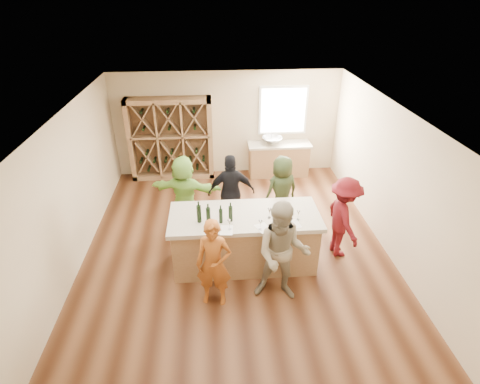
{
  "coord_description": "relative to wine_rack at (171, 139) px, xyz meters",
  "views": [
    {
      "loc": [
        -0.39,
        -6.15,
        4.74
      ],
      "look_at": [
        0.1,
        0.2,
        1.15
      ],
      "focal_mm": 28.0,
      "sensor_mm": 36.0,
      "label": 1
    }
  ],
  "objects": [
    {
      "name": "tasting_counter_base",
      "position": [
        1.63,
        -3.79,
        -0.6
      ],
      "size": [
        2.6,
        1.0,
        1.0
      ],
      "primitive_type": "cube",
      "color": "#926B45",
      "rests_on": "floor"
    },
    {
      "name": "wine_bottle_b",
      "position": [
        0.98,
        -4.01,
        0.14
      ],
      "size": [
        0.09,
        0.09,
        0.31
      ],
      "primitive_type": "cylinder",
      "rotation": [
        0.0,
        0.0,
        -0.24
      ],
      "color": "black",
      "rests_on": "tasting_counter_top"
    },
    {
      "name": "person_near_left",
      "position": [
        1.05,
        -4.75,
        -0.3
      ],
      "size": [
        0.64,
        0.52,
        1.59
      ],
      "primitive_type": "imported",
      "rotation": [
        0.0,
        0.0,
        -0.17
      ],
      "color": "#994C19",
      "rests_on": "floor"
    },
    {
      "name": "wall_right",
      "position": [
        4.55,
        -3.27,
        0.3
      ],
      "size": [
        0.1,
        7.0,
        2.8
      ],
      "primitive_type": "cube",
      "color": "beige",
      "rests_on": "ground"
    },
    {
      "name": "wine_glass_e",
      "position": [
        2.55,
        -4.01,
        0.07
      ],
      "size": [
        0.08,
        0.08,
        0.17
      ],
      "primitive_type": "cone",
      "rotation": [
        0.0,
        0.0,
        -0.24
      ],
      "color": "white",
      "rests_on": "tasting_counter_top"
    },
    {
      "name": "wall_back",
      "position": [
        1.5,
        0.28,
        0.3
      ],
      "size": [
        6.0,
        0.1,
        2.8
      ],
      "primitive_type": "cube",
      "color": "beige",
      "rests_on": "ground"
    },
    {
      "name": "ceiling",
      "position": [
        1.5,
        -3.27,
        1.75
      ],
      "size": [
        6.0,
        7.0,
        0.1
      ],
      "primitive_type": "cube",
      "color": "white",
      "rests_on": "ground"
    },
    {
      "name": "floor",
      "position": [
        1.5,
        -3.27,
        -1.15
      ],
      "size": [
        6.0,
        7.0,
        0.1
      ],
      "primitive_type": "cube",
      "color": "#55301B",
      "rests_on": "ground"
    },
    {
      "name": "tasting_menu_b",
      "position": [
        1.91,
        -4.22,
        -0.02
      ],
      "size": [
        0.3,
        0.34,
        0.0
      ],
      "primitive_type": "cube",
      "rotation": [
        0.0,
        0.0,
        0.4
      ],
      "color": "white",
      "rests_on": "tasting_counter_top"
    },
    {
      "name": "wine_rack",
      "position": [
        0.0,
        0.0,
        0.0
      ],
      "size": [
        2.2,
        0.45,
        2.2
      ],
      "primitive_type": "cube",
      "color": "#926B45",
      "rests_on": "floor"
    },
    {
      "name": "tasting_counter_top",
      "position": [
        1.63,
        -3.79,
        -0.06
      ],
      "size": [
        2.72,
        1.12,
        0.08
      ],
      "primitive_type": "cube",
      "color": "#B9AE98",
      "rests_on": "tasting_counter_base"
    },
    {
      "name": "wall_left",
      "position": [
        -1.55,
        -3.27,
        0.3
      ],
      "size": [
        0.1,
        7.0,
        2.8
      ],
      "primitive_type": "cube",
      "color": "beige",
      "rests_on": "ground"
    },
    {
      "name": "tasting_menu_a",
      "position": [
        1.28,
        -4.24,
        -0.02
      ],
      "size": [
        0.24,
        0.31,
        0.0
      ],
      "primitive_type": "cube",
      "rotation": [
        0.0,
        0.0,
        -0.09
      ],
      "color": "white",
      "rests_on": "tasting_counter_top"
    },
    {
      "name": "wine_glass_d",
      "position": [
        2.06,
        -3.91,
        0.08
      ],
      "size": [
        0.08,
        0.08,
        0.2
      ],
      "primitive_type": "cone",
      "rotation": [
        0.0,
        0.0,
        -0.04
      ],
      "color": "white",
      "rests_on": "tasting_counter_top"
    },
    {
      "name": "wine_glass_a",
      "position": [
        1.34,
        -4.23,
        0.08
      ],
      "size": [
        0.1,
        0.1,
        0.2
      ],
      "primitive_type": "cone",
      "rotation": [
        0.0,
        0.0,
        -0.36
      ],
      "color": "white",
      "rests_on": "tasting_counter_top"
    },
    {
      "name": "person_server",
      "position": [
        3.53,
        -3.64,
        -0.27
      ],
      "size": [
        0.61,
        1.12,
        1.65
      ],
      "primitive_type": "imported",
      "rotation": [
        0.0,
        0.0,
        1.68
      ],
      "color": "#590F14",
      "rests_on": "floor"
    },
    {
      "name": "back_counter_top",
      "position": [
        2.9,
        -0.07,
        -0.21
      ],
      "size": [
        1.7,
        0.62,
        0.06
      ],
      "primitive_type": "cube",
      "color": "#B9AE98",
      "rests_on": "back_counter_base"
    },
    {
      "name": "person_far_right",
      "position": [
        2.55,
        -2.46,
        -0.31
      ],
      "size": [
        0.91,
        0.75,
        1.59
      ],
      "primitive_type": "imported",
      "rotation": [
        0.0,
        0.0,
        3.51
      ],
      "color": "#263319",
      "rests_on": "floor"
    },
    {
      "name": "sink",
      "position": [
        2.7,
        -0.07,
        -0.09
      ],
      "size": [
        0.54,
        0.54,
        0.19
      ],
      "primitive_type": "imported",
      "color": "silver",
      "rests_on": "back_counter_top"
    },
    {
      "name": "wine_bottle_a",
      "position": [
        0.82,
        -3.95,
        0.14
      ],
      "size": [
        0.09,
        0.09,
        0.32
      ],
      "primitive_type": "cylinder",
      "rotation": [
        0.0,
        0.0,
        0.1
      ],
      "color": "black",
      "rests_on": "tasting_counter_top"
    },
    {
      "name": "back_counter_base",
      "position": [
        2.9,
        -0.07,
        -0.67
      ],
      "size": [
        1.6,
        0.58,
        0.86
      ],
      "primitive_type": "cube",
      "color": "#926B45",
      "rests_on": "floor"
    },
    {
      "name": "window_frame",
      "position": [
        3.0,
        0.2,
        0.65
      ],
      "size": [
        1.3,
        0.06,
        1.3
      ],
      "primitive_type": "cube",
      "color": "white",
      "rests_on": "wall_back"
    },
    {
      "name": "window_pane",
      "position": [
        3.0,
        0.17,
        0.65
      ],
      "size": [
        1.18,
        0.01,
        1.18
      ],
      "primitive_type": "cube",
      "color": "white",
      "rests_on": "wall_back"
    },
    {
      "name": "person_far_mid",
      "position": [
        1.46,
        -2.53,
        -0.25
      ],
      "size": [
        1.0,
        0.51,
        1.69
      ],
      "primitive_type": "imported",
      "rotation": [
        0.0,
        0.0,
        3.15
      ],
      "color": "black",
      "rests_on": "floor"
    },
    {
      "name": "person_far_left",
      "position": [
        0.47,
        -2.42,
        -0.27
      ],
      "size": [
        1.61,
        0.86,
        1.65
      ],
      "primitive_type": "imported",
      "rotation": [
        0.0,
        0.0,
        2.93
      ],
      "color": "#8CC64C",
      "rests_on": "floor"
    },
    {
      "name": "wall_front",
      "position": [
        1.5,
        -6.82,
        0.3
      ],
      "size": [
        6.0,
        0.1,
        2.8
      ],
      "primitive_type": "cube",
      "color": "beige",
      "rests_on": "ground"
    },
    {
      "name": "person_near_right",
      "position": [
        2.16,
        -4.72,
        -0.18
      ],
      "size": [
        0.97,
        0.66,
        1.84
      ],
      "primitive_type": "imported",
      "rotation": [
        0.0,
        0.0,
        -0.2
      ],
      "color": "gray",
      "rests_on": "floor"
    },
    {
      "name": "faucet",
      "position": [
        2.7,
        0.11,
        -0.03
      ],
      "size": [
        0.02,
        0.02,
        0.3
      ],
      "primitive_type": "cylinder",
      "color": "silver",
      "rests_on": "back_counter_top"
    },
    {
      "name": "tasting_menu_c",
      "position": [
        2.46,
        -4.14,
        -0.02
      ],
      "size": [
        0.25,
        0.3,
        0.0
      ],
      "primitive_type": "cube",
      "rotation": [
        0.0,
        0.0,
        0.19
      ],
      "color": "white",
      "rests_on": "tasting_counter_top"
    },
    {
      "name": "wine_glass_c",
      "position": [
        2.37,
        -4.24,
        0.07
      ],
      "size": [
        0.09,
        0.09,
        0.18
      ],
      "primitive_type": "cone",
      "rotation": [
        0.0,
        0.0,
        -0.32
      ],
      "color": "white",
      "rests_on": "tasting_counter_top"
    },
    {
      "name": "wine_bottle_e",
      "position": [
        1.37,
        -3.96,
        0.13
      ],
      "size": [
        0.07,
        0.07,
        0.29
      ],
      "primitive_type": "cylinder",
      "rotation": [
        0.0,
        0.0,
        0.04
      ],
      "color": "black",
      "rests_on": "tasting_counter_top"
    },
    {
      "name": "wine_glass_b",
      "position": [
        1.85,
        -4.27,
        0.07
      ],
      "size": [
        0.08,
        0.08,
        0.18
      ],
      "primitive_type": "cone",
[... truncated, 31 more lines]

